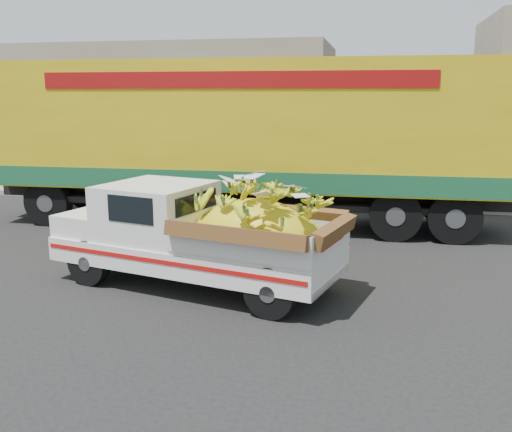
# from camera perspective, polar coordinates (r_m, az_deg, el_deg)

# --- Properties ---
(ground) EXTENTS (100.00, 100.00, 0.00)m
(ground) POSITION_cam_1_polar(r_m,az_deg,el_deg) (9.37, -7.06, -7.04)
(ground) COLOR black
(ground) RESTS_ON ground
(curb) EXTENTS (60.00, 0.25, 0.15)m
(curb) POSITION_cam_1_polar(r_m,az_deg,el_deg) (16.06, 1.14, 1.38)
(curb) COLOR gray
(curb) RESTS_ON ground
(sidewalk) EXTENTS (60.00, 4.00, 0.14)m
(sidewalk) POSITION_cam_1_polar(r_m,az_deg,el_deg) (18.09, 2.38, 2.57)
(sidewalk) COLOR gray
(sidewalk) RESTS_ON ground
(building_left) EXTENTS (18.00, 6.00, 5.00)m
(building_left) POSITION_cam_1_polar(r_m,az_deg,el_deg) (25.92, -13.32, 10.53)
(building_left) COLOR gray
(building_left) RESTS_ON ground
(pickup_truck) EXTENTS (4.91, 2.79, 1.63)m
(pickup_truck) POSITION_cam_1_polar(r_m,az_deg,el_deg) (9.00, -4.20, -1.98)
(pickup_truck) COLOR black
(pickup_truck) RESTS_ON ground
(semi_trailer) EXTENTS (12.02, 2.78, 3.80)m
(semi_trailer) POSITION_cam_1_polar(r_m,az_deg,el_deg) (13.43, -1.23, 8.09)
(semi_trailer) COLOR black
(semi_trailer) RESTS_ON ground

